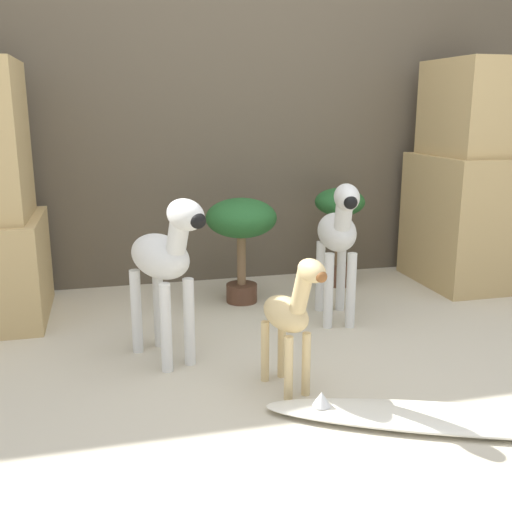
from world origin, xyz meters
TOP-DOWN VIEW (x-y plane):
  - ground_plane at (0.00, 0.00)m, footprint 14.00×14.00m
  - wall_back at (0.00, 1.72)m, footprint 6.40×0.08m
  - rock_pillar_right at (1.35, 1.27)m, footprint 0.60×0.66m
  - zebra_right at (0.32, 0.81)m, footprint 0.24×0.51m
  - zebra_left at (-0.52, 0.54)m, footprint 0.33×0.50m
  - giraffe_figurine at (-0.12, 0.15)m, footprint 0.18×0.37m
  - potted_palm_front at (0.57, 1.40)m, footprint 0.29×0.29m
  - potted_palm_back at (-0.06, 1.22)m, footprint 0.37×0.37m
  - surfboard at (0.34, -0.21)m, footprint 1.26×0.68m

SIDE VIEW (x-z plane):
  - ground_plane at x=0.00m, z-range 0.00..0.00m
  - surfboard at x=0.34m, z-range -0.02..0.07m
  - giraffe_figurine at x=-0.12m, z-range 0.04..0.57m
  - potted_palm_front at x=0.57m, z-range 0.11..0.68m
  - potted_palm_back at x=-0.06m, z-range 0.14..0.70m
  - zebra_right at x=0.32m, z-range 0.09..0.79m
  - zebra_left at x=-0.52m, z-range 0.09..0.79m
  - rock_pillar_right at x=1.35m, z-range -0.05..1.23m
  - wall_back at x=0.00m, z-range 0.00..2.20m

